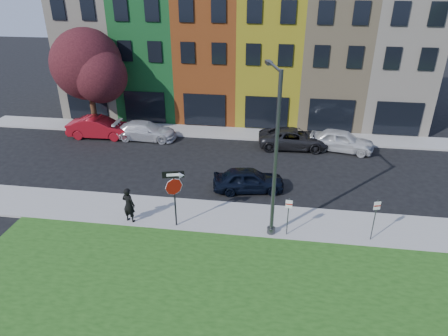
% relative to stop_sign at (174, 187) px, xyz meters
% --- Properties ---
extents(ground, '(120.00, 120.00, 0.00)m').
position_rel_stop_sign_xyz_m(ground, '(3.78, -1.88, -2.30)').
color(ground, black).
rests_on(ground, ground).
extents(sidewalk_near, '(40.00, 3.00, 0.12)m').
position_rel_stop_sign_xyz_m(sidewalk_near, '(5.78, 1.12, -2.24)').
color(sidewalk_near, '#989690').
rests_on(sidewalk_near, ground).
extents(sidewalk_far, '(40.00, 2.40, 0.12)m').
position_rel_stop_sign_xyz_m(sidewalk_far, '(0.78, 13.12, -2.24)').
color(sidewalk_far, '#989690').
rests_on(sidewalk_far, ground).
extents(rowhouse_block, '(30.00, 10.12, 10.00)m').
position_rel_stop_sign_xyz_m(rowhouse_block, '(1.28, 19.30, 2.69)').
color(rowhouse_block, beige).
rests_on(rowhouse_block, ground).
extents(stop_sign, '(1.03, 0.30, 3.05)m').
position_rel_stop_sign_xyz_m(stop_sign, '(0.00, 0.00, 0.00)').
color(stop_sign, black).
rests_on(stop_sign, sidewalk_near).
extents(man, '(0.92, 0.81, 1.90)m').
position_rel_stop_sign_xyz_m(man, '(-2.43, 0.06, -1.23)').
color(man, black).
rests_on(man, sidewalk_near).
extents(sedan_near, '(3.13, 4.72, 1.41)m').
position_rel_stop_sign_xyz_m(sedan_near, '(3.26, 4.27, -1.59)').
color(sedan_near, black).
rests_on(sedan_near, ground).
extents(parked_car_red, '(2.05, 4.96, 1.59)m').
position_rel_stop_sign_xyz_m(parked_car_red, '(-8.84, 11.00, -1.50)').
color(parked_car_red, maroon).
rests_on(parked_car_red, ground).
extents(parked_car_silver, '(1.95, 4.71, 1.36)m').
position_rel_stop_sign_xyz_m(parked_car_silver, '(-5.21, 11.10, -1.61)').
color(parked_car_silver, silver).
rests_on(parked_car_silver, ground).
extents(parked_car_dark, '(2.85, 5.33, 1.42)m').
position_rel_stop_sign_xyz_m(parked_car_dark, '(5.97, 11.07, -1.59)').
color(parked_car_dark, black).
rests_on(parked_car_dark, ground).
extents(parked_car_white, '(3.53, 5.18, 1.53)m').
position_rel_stop_sign_xyz_m(parked_car_white, '(9.32, 11.01, -1.53)').
color(parked_car_white, silver).
rests_on(parked_car_white, ground).
extents(street_lamp, '(0.98, 2.52, 7.96)m').
position_rel_stop_sign_xyz_m(street_lamp, '(4.69, 0.22, 1.84)').
color(street_lamp, '#404245').
rests_on(street_lamp, sidewalk_near).
extents(parking_sign_a, '(0.32, 0.09, 2.01)m').
position_rel_stop_sign_xyz_m(parking_sign_a, '(5.50, 0.01, -0.91)').
color(parking_sign_a, '#404245').
rests_on(parking_sign_a, sidewalk_near).
extents(parking_sign_b, '(0.31, 0.12, 2.21)m').
position_rel_stop_sign_xyz_m(parking_sign_b, '(9.48, 0.15, -0.80)').
color(parking_sign_b, '#404245').
rests_on(parking_sign_b, sidewalk_near).
extents(tree_purple, '(6.37, 5.57, 7.85)m').
position_rel_stop_sign_xyz_m(tree_purple, '(-9.68, 12.37, 2.88)').
color(tree_purple, black).
rests_on(tree_purple, sidewalk_far).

